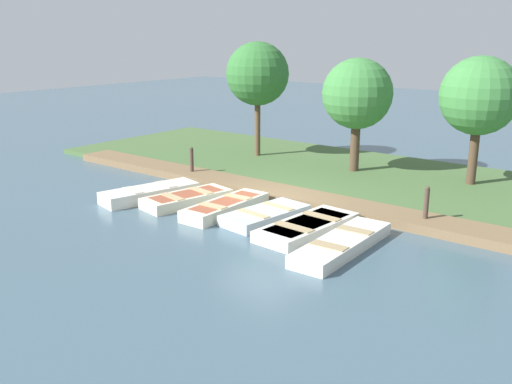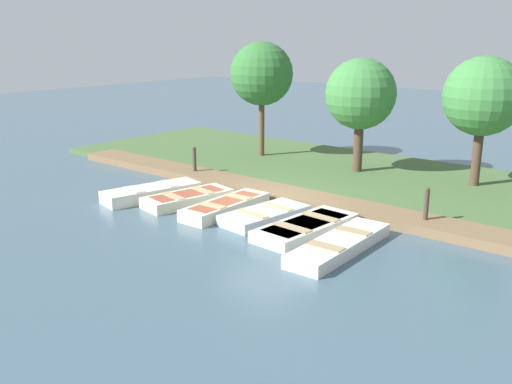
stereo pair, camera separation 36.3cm
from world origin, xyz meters
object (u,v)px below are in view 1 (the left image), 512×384
Objects in this scene: park_tree_left at (357,94)px; mooring_post_far at (426,207)px; rowboat_0 at (150,193)px; rowboat_4 at (308,227)px; park_tree_center at (479,96)px; rowboat_1 at (187,199)px; rowboat_3 at (266,215)px; mooring_post_near at (192,163)px; park_tree_far_left at (258,74)px; rowboat_2 at (226,207)px; rowboat_5 at (342,244)px.

mooring_post_far is at bearing 47.59° from park_tree_left.
park_tree_left reaches higher than rowboat_0.
rowboat_4 is 8.03m from park_tree_center.
rowboat_1 is 4.43m from rowboat_4.
rowboat_3 is (-0.22, 2.93, -0.01)m from rowboat_1.
mooring_post_near and mooring_post_far have the same top height.
rowboat_0 is 4.30m from rowboat_3.
rowboat_3 is at bearing -90.59° from rowboat_4.
rowboat_1 is 7.70m from park_tree_far_left.
rowboat_2 reaches higher than rowboat_5.
mooring_post_near is (-2.38, -6.65, 0.43)m from rowboat_4.
rowboat_2 is 0.86× the size of rowboat_5.
mooring_post_far is 0.24× the size of park_tree_far_left.
rowboat_2 is 2.89m from rowboat_4.
rowboat_3 is at bearing -59.19° from mooring_post_far.
rowboat_4 is (-0.10, 4.43, -0.01)m from rowboat_1.
park_tree_left is at bearing 132.35° from mooring_post_near.
mooring_post_near is at bearing 1.46° from park_tree_far_left.
mooring_post_near is 1.00× the size of mooring_post_far.
rowboat_4 is 9.91m from park_tree_far_left.
rowboat_1 is 0.69× the size of park_tree_left.
mooring_post_far is 5.47m from park_tree_center.
rowboat_3 is at bearing 6.04° from park_tree_left.
park_tree_far_left is at bearing -114.04° from mooring_post_far.
rowboat_4 is at bearing 92.69° from rowboat_3.
rowboat_5 is (0.67, 2.89, 0.00)m from rowboat_3.
park_tree_far_left is at bearing -129.72° from rowboat_4.
park_tree_far_left is (-6.85, -0.99, 3.35)m from rowboat_0.
rowboat_0 is at bearing -92.89° from rowboat_5.
rowboat_2 reaches higher than rowboat_3.
mooring_post_far is at bearing 4.35° from park_tree_center.
rowboat_0 is 0.68× the size of park_tree_far_left.
rowboat_4 is 0.73× the size of park_tree_center.
park_tree_center is at bearing 150.09° from rowboat_1.
park_tree_far_left is (-4.03, -0.10, 2.97)m from mooring_post_near.
rowboat_5 is at bearing 71.93° from rowboat_4.
mooring_post_near reaches higher than rowboat_5.
park_tree_left is 0.97× the size of park_tree_center.
mooring_post_near is at bearing -90.00° from mooring_post_far.
park_tree_far_left is at bearing -178.54° from mooring_post_near.
mooring_post_far is 0.27× the size of park_tree_left.
rowboat_2 reaches higher than rowboat_4.
rowboat_0 is at bearing 8.18° from park_tree_far_left.
park_tree_center is at bearing -175.65° from mooring_post_far.
rowboat_4 is at bearing 70.33° from mooring_post_near.
park_tree_left reaches higher than rowboat_1.
park_tree_far_left is at bearing -149.28° from rowboat_1.
mooring_post_far is at bearing 90.00° from mooring_post_near.
rowboat_2 reaches higher than rowboat_1.
rowboat_3 is (-0.15, 1.38, -0.02)m from rowboat_2.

